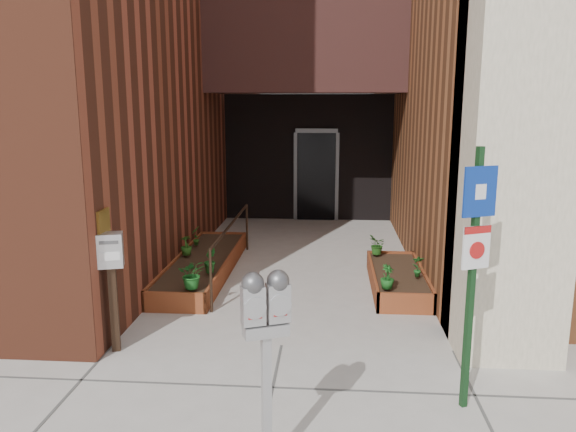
# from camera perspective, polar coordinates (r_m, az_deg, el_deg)

# --- Properties ---
(ground) EXTENTS (80.00, 80.00, 0.00)m
(ground) POSITION_cam_1_polar(r_m,az_deg,el_deg) (6.82, -0.67, -13.02)
(ground) COLOR #9E9991
(ground) RESTS_ON ground
(architecture) EXTENTS (20.00, 14.60, 10.00)m
(architecture) POSITION_cam_1_polar(r_m,az_deg,el_deg) (13.26, 1.26, 20.90)
(architecture) COLOR brown
(architecture) RESTS_ON ground
(planter_left) EXTENTS (0.90, 3.60, 0.30)m
(planter_left) POSITION_cam_1_polar(r_m,az_deg,el_deg) (9.51, -8.59, -5.06)
(planter_left) COLOR brown
(planter_left) RESTS_ON ground
(planter_right) EXTENTS (0.80, 2.20, 0.30)m
(planter_right) POSITION_cam_1_polar(r_m,az_deg,el_deg) (8.86, 11.05, -6.40)
(planter_right) COLOR brown
(planter_right) RESTS_ON ground
(handrail) EXTENTS (0.04, 3.34, 0.90)m
(handrail) POSITION_cam_1_polar(r_m,az_deg,el_deg) (9.21, -5.74, -1.59)
(handrail) COLOR black
(handrail) RESTS_ON ground
(parking_meter) EXTENTS (0.38, 0.25, 1.63)m
(parking_meter) POSITION_cam_1_polar(r_m,az_deg,el_deg) (4.23, -2.27, -10.38)
(parking_meter) COLOR #A8A8AB
(parking_meter) RESTS_ON ground
(sign_post) EXTENTS (0.32, 0.16, 2.46)m
(sign_post) POSITION_cam_1_polar(r_m,az_deg,el_deg) (5.29, 18.42, -3.56)
(sign_post) COLOR #133618
(sign_post) RESTS_ON ground
(payment_dropbox) EXTENTS (0.32, 0.27, 1.40)m
(payment_dropbox) POSITION_cam_1_polar(r_m,az_deg,el_deg) (6.65, -17.51, -4.94)
(payment_dropbox) COLOR black
(payment_dropbox) RESTS_ON ground
(shrub_left_a) EXTENTS (0.45, 0.45, 0.41)m
(shrub_left_a) POSITION_cam_1_polar(r_m,az_deg,el_deg) (7.86, -9.69, -5.82)
(shrub_left_a) COLOR #1C6220
(shrub_left_a) RESTS_ON planter_left
(shrub_left_b) EXTENTS (0.26, 0.26, 0.38)m
(shrub_left_b) POSITION_cam_1_polar(r_m,az_deg,el_deg) (8.54, -7.98, -4.47)
(shrub_left_b) COLOR #1A5C1D
(shrub_left_b) RESTS_ON planter_left
(shrub_left_c) EXTENTS (0.26, 0.26, 0.34)m
(shrub_left_c) POSITION_cam_1_polar(r_m,az_deg,el_deg) (9.57, -10.29, -2.93)
(shrub_left_c) COLOR #2A601B
(shrub_left_c) RESTS_ON planter_left
(shrub_left_d) EXTENTS (0.22, 0.22, 0.35)m
(shrub_left_d) POSITION_cam_1_polar(r_m,az_deg,el_deg) (10.18, -9.35, -1.98)
(shrub_left_d) COLOR #245418
(shrub_left_d) RESTS_ON planter_left
(shrub_right_a) EXTENTS (0.27, 0.27, 0.34)m
(shrub_right_a) POSITION_cam_1_polar(r_m,az_deg,el_deg) (7.88, 10.06, -6.09)
(shrub_right_a) COLOR #165018
(shrub_right_a) RESTS_ON planter_right
(shrub_right_b) EXTENTS (0.18, 0.18, 0.32)m
(shrub_right_b) POSITION_cam_1_polar(r_m,az_deg,el_deg) (8.49, 13.06, -4.97)
(shrub_right_b) COLOR #1A5E1F
(shrub_right_b) RESTS_ON planter_right
(shrub_right_c) EXTENTS (0.32, 0.32, 0.34)m
(shrub_right_c) POSITION_cam_1_polar(r_m,az_deg,el_deg) (9.55, 9.06, -2.90)
(shrub_right_c) COLOR #205217
(shrub_right_c) RESTS_ON planter_right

